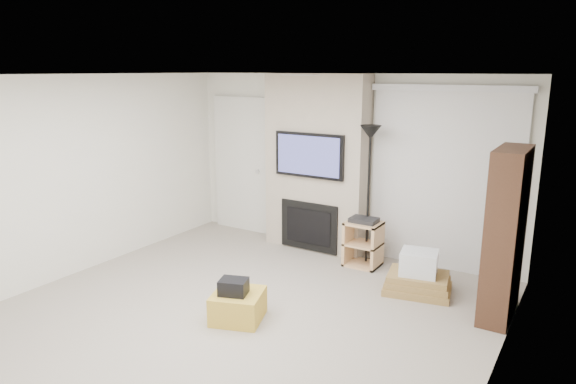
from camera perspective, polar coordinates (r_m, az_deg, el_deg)
The scene contains 15 objects.
floor at distance 5.50m, azimuth -6.80°, elevation -14.27°, with size 5.00×5.50×0.00m, color #A09587.
ceiling at distance 4.87m, azimuth -7.63°, elevation 12.75°, with size 5.00×5.50×0.00m, color white.
wall_back at distance 7.33m, azimuth 6.39°, elevation 3.16°, with size 5.00×2.50×0.00m, color white.
wall_left at distance 6.86m, azimuth -23.70°, elevation 1.38°, with size 5.50×2.50×0.00m, color white.
wall_right at distance 4.04m, azimuth 21.88°, elevation -6.34°, with size 5.50×2.50×0.00m, color white.
hvac_vent at distance 5.30m, azimuth 1.44°, elevation 12.87°, with size 0.35×0.18×0.01m, color silver.
ottoman at distance 5.50m, azimuth -5.57°, elevation -12.49°, with size 0.50×0.50×0.30m, color gold.
black_bag at distance 5.38m, azimuth -6.07°, elevation -10.42°, with size 0.28×0.22×0.16m, color black.
fireplace_wall at distance 7.31m, azimuth 3.19°, elevation 3.07°, with size 1.50×0.47×2.50m.
entry_door at distance 8.26m, azimuth -5.12°, elevation 2.96°, with size 1.02×0.11×2.14m.
vertical_blinds at distance 6.81m, azimuth 16.90°, elevation 2.06°, with size 1.98×0.10×2.37m.
floor_lamp at distance 6.69m, azimuth 9.06°, elevation 3.96°, with size 0.28×0.28×1.86m.
av_stand at distance 6.89m, azimuth 8.36°, elevation -5.36°, with size 0.45×0.38×0.66m.
box_stack at distance 6.26m, azimuth 14.26°, elevation -9.11°, with size 0.85×0.70×0.50m.
bookshelf at distance 5.72m, azimuth 22.98°, elevation -4.40°, with size 0.30×0.80×1.80m.
Camera 1 is at (3.08, -3.78, 2.55)m, focal length 32.00 mm.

